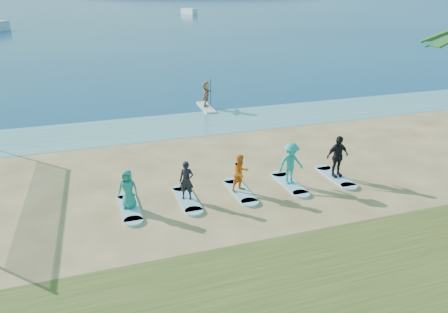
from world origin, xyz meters
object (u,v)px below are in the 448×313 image
object	(u,v)px
surfboard_2	(240,191)
surfboard_3	(290,184)
student_1	(186,181)
student_2	(241,173)
student_4	(337,156)
paddleboarder	(206,94)
boat_offshore_b	(189,14)
surfboard_0	(130,208)
surfboard_4	(335,177)
student_3	(291,163)
surfboard_1	(187,199)
student_0	(128,189)
paddleboard	(206,107)

from	to	relation	value
surfboard_2	surfboard_3	xyz separation A→B (m)	(2.25, 0.00, 0.00)
student_1	student_2	size ratio (longest dim) A/B	0.99
student_4	surfboard_2	bearing A→B (deg)	176.05
paddleboarder	boat_offshore_b	xyz separation A→B (m)	(26.16, 105.03, -1.00)
student_2	surfboard_3	size ratio (longest dim) A/B	0.71
boat_offshore_b	surfboard_0	world-z (taller)	boat_offshore_b
surfboard_3	surfboard_4	world-z (taller)	same
paddleboarder	student_1	distance (m)	14.00
student_3	boat_offshore_b	bearing A→B (deg)	71.65
surfboard_1	surfboard_4	world-z (taller)	same
surfboard_0	surfboard_1	xyz separation A→B (m)	(2.25, 0.00, 0.00)
student_1	surfboard_3	bearing A→B (deg)	23.27
student_3	student_0	bearing A→B (deg)	174.24
surfboard_3	surfboard_0	bearing A→B (deg)	180.00
paddleboarder	surfboard_3	distance (m)	13.21
student_3	student_4	size ratio (longest dim) A/B	0.97
paddleboard	surfboard_0	xyz separation A→B (m)	(-6.98, -13.18, -0.01)
surfboard_2	student_1	bearing A→B (deg)	180.00
student_3	student_4	world-z (taller)	student_4
boat_offshore_b	surfboard_2	world-z (taller)	boat_offshore_b
student_4	student_0	bearing A→B (deg)	176.05
surfboard_0	surfboard_4	world-z (taller)	same
student_0	student_3	size ratio (longest dim) A/B	0.84
surfboard_3	surfboard_4	distance (m)	2.25
student_1	surfboard_3	distance (m)	4.58
surfboard_0	surfboard_1	size ratio (longest dim) A/B	1.00
boat_offshore_b	surfboard_3	world-z (taller)	boat_offshore_b
student_3	student_4	xyz separation A→B (m)	(2.25, 0.00, 0.03)
paddleboarder	surfboard_2	bearing A→B (deg)	-167.58
paddleboard	boat_offshore_b	xyz separation A→B (m)	(26.16, 105.03, -0.06)
paddleboard	surfboard_1	xyz separation A→B (m)	(-4.73, -13.18, -0.01)
student_2	surfboard_3	bearing A→B (deg)	-15.37
surfboard_0	student_3	world-z (taller)	student_3
surfboard_1	surfboard_3	world-z (taller)	same
surfboard_1	student_2	size ratio (longest dim) A/B	1.41
surfboard_2	paddleboarder	bearing A→B (deg)	79.35
student_2	student_0	bearing A→B (deg)	164.63
boat_offshore_b	surfboard_1	size ratio (longest dim) A/B	3.04
surfboard_1	student_0	bearing A→B (deg)	180.00
paddleboarder	surfboard_1	xyz separation A→B (m)	(-4.73, -13.18, -0.95)
student_0	surfboard_3	xyz separation A→B (m)	(6.76, 0.00, -0.80)
paddleboarder	student_2	bearing A→B (deg)	-167.58
surfboard_0	surfboard_4	xyz separation A→B (m)	(9.01, 0.00, 0.00)
boat_offshore_b	paddleboard	bearing A→B (deg)	-120.27
student_1	student_3	bearing A→B (deg)	23.27
student_0	student_3	bearing A→B (deg)	22.37
surfboard_4	surfboard_3	bearing A→B (deg)	180.00
surfboard_0	student_2	bearing A→B (deg)	0.00
surfboard_3	student_1	bearing A→B (deg)	180.00
paddleboarder	surfboard_4	world-z (taller)	paddleboarder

